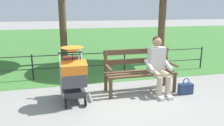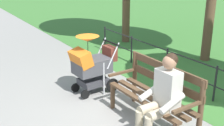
{
  "view_description": "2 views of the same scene",
  "coord_description": "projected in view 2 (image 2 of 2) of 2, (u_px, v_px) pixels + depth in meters",
  "views": [
    {
      "loc": [
        1.17,
        4.47,
        1.87
      ],
      "look_at": [
        0.12,
        0.11,
        0.76
      ],
      "focal_mm": 35.2,
      "sensor_mm": 36.0,
      "label": 1
    },
    {
      "loc": [
        -3.62,
        2.69,
        2.47
      ],
      "look_at": [
        0.37,
        0.1,
        0.77
      ],
      "focal_mm": 46.01,
      "sensor_mm": 36.0,
      "label": 2
    }
  ],
  "objects": [
    {
      "name": "person_on_bench",
      "position": [
        162.0,
        95.0,
        4.05
      ],
      "size": [
        0.53,
        0.74,
        1.28
      ],
      "color": "tan",
      "rests_on": "ground"
    },
    {
      "name": "stroller",
      "position": [
        92.0,
        64.0,
        5.52
      ],
      "size": [
        0.54,
        0.91,
        1.15
      ],
      "color": "black",
      "rests_on": "ground"
    },
    {
      "name": "park_fence",
      "position": [
        189.0,
        70.0,
        5.7
      ],
      "size": [
        6.4,
        0.04,
        0.7
      ],
      "color": "black",
      "rests_on": "ground"
    },
    {
      "name": "ground_plane",
      "position": [
        128.0,
        108.0,
        5.07
      ],
      "size": [
        60.0,
        60.0,
        0.0
      ],
      "primitive_type": "plane",
      "color": "gray"
    },
    {
      "name": "park_bench",
      "position": [
        156.0,
        92.0,
        4.5
      ],
      "size": [
        1.61,
        0.61,
        0.96
      ],
      "color": "brown",
      "rests_on": "ground"
    }
  ]
}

